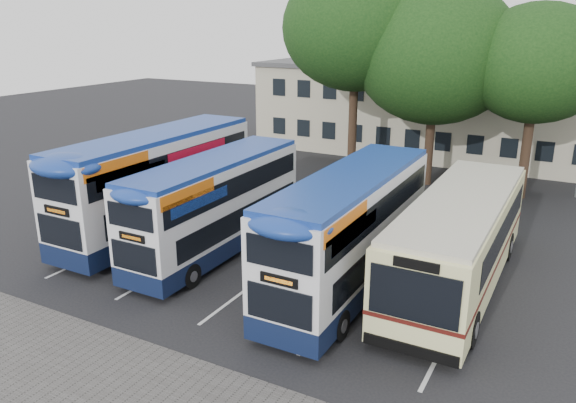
% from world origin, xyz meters
% --- Properties ---
extents(ground, '(120.00, 120.00, 0.00)m').
position_xyz_m(ground, '(0.00, 0.00, 0.00)').
color(ground, black).
rests_on(ground, ground).
extents(bay_lines, '(14.12, 11.00, 0.01)m').
position_xyz_m(bay_lines, '(-3.75, 5.00, 0.01)').
color(bay_lines, silver).
rests_on(bay_lines, ground).
extents(depot_building, '(32.40, 8.40, 6.20)m').
position_xyz_m(depot_building, '(0.00, 26.99, 3.15)').
color(depot_building, '#C0B49B').
rests_on(depot_building, ground).
extents(tree_left, '(8.30, 8.30, 12.23)m').
position_xyz_m(tree_left, '(-6.23, 17.99, 8.68)').
color(tree_left, black).
rests_on(tree_left, ground).
extents(tree_mid, '(8.94, 8.94, 11.13)m').
position_xyz_m(tree_mid, '(-1.80, 18.73, 7.32)').
color(tree_mid, black).
rests_on(tree_mid, ground).
extents(tree_right, '(7.03, 7.03, 10.02)m').
position_xyz_m(tree_right, '(3.35, 18.49, 7.01)').
color(tree_right, black).
rests_on(tree_right, ground).
extents(bus_dd_left, '(2.61, 10.76, 4.48)m').
position_xyz_m(bus_dd_left, '(-10.19, 5.36, 2.47)').
color(bus_dd_left, '#0F1A3A').
rests_on(bus_dd_left, ground).
extents(bus_dd_mid, '(2.30, 9.49, 3.95)m').
position_xyz_m(bus_dd_mid, '(-6.59, 4.63, 2.18)').
color(bus_dd_mid, '#0F1A3A').
rests_on(bus_dd_mid, ground).
extents(bus_dd_right, '(2.44, 10.05, 4.19)m').
position_xyz_m(bus_dd_right, '(-0.64, 4.17, 2.31)').
color(bus_dd_right, '#0F1A3A').
rests_on(bus_dd_right, ground).
extents(bus_single, '(2.85, 11.18, 3.34)m').
position_xyz_m(bus_single, '(2.65, 6.20, 1.89)').
color(bus_single, '#F8F5A5').
rests_on(bus_single, ground).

